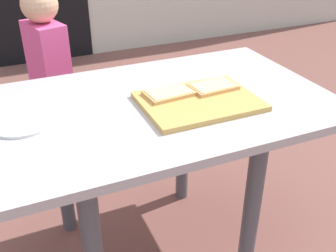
{
  "coord_description": "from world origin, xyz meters",
  "views": [
    {
      "loc": [
        -0.44,
        -1.22,
        1.39
      ],
      "look_at": [
        0.09,
        0.0,
        0.63
      ],
      "focal_mm": 42.75,
      "sensor_mm": 36.0,
      "label": 1
    }
  ],
  "objects_px": {
    "plate_white_right": "(224,84)",
    "plate_white_left": "(23,121)",
    "pizza_slice_far_right": "(213,86)",
    "dining_table": "(146,130)",
    "cutting_board": "(199,101)",
    "child_left": "(50,73)",
    "pizza_slice_far_left": "(169,93)"
  },
  "relations": [
    {
      "from": "plate_white_right",
      "to": "plate_white_left",
      "type": "relative_size",
      "value": 1.0
    },
    {
      "from": "pizza_slice_far_right",
      "to": "dining_table",
      "type": "bearing_deg",
      "value": 177.07
    },
    {
      "from": "dining_table",
      "to": "plate_white_right",
      "type": "bearing_deg",
      "value": 4.87
    },
    {
      "from": "pizza_slice_far_left",
      "to": "pizza_slice_far_right",
      "type": "xyz_separation_m",
      "value": [
        0.18,
        -0.01,
        0.0
      ]
    },
    {
      "from": "pizza_slice_far_left",
      "to": "pizza_slice_far_right",
      "type": "height_order",
      "value": "same"
    },
    {
      "from": "cutting_board",
      "to": "pizza_slice_far_right",
      "type": "relative_size",
      "value": 2.3
    },
    {
      "from": "pizza_slice_far_right",
      "to": "plate_white_left",
      "type": "bearing_deg",
      "value": 176.17
    },
    {
      "from": "plate_white_left",
      "to": "child_left",
      "type": "bearing_deg",
      "value": 75.76
    },
    {
      "from": "dining_table",
      "to": "plate_white_left",
      "type": "distance_m",
      "value": 0.44
    },
    {
      "from": "plate_white_left",
      "to": "child_left",
      "type": "xyz_separation_m",
      "value": [
        0.19,
        0.75,
        -0.14
      ]
    },
    {
      "from": "dining_table",
      "to": "pizza_slice_far_right",
      "type": "relative_size",
      "value": 7.73
    },
    {
      "from": "cutting_board",
      "to": "plate_white_right",
      "type": "relative_size",
      "value": 1.92
    },
    {
      "from": "dining_table",
      "to": "pizza_slice_far_right",
      "type": "distance_m",
      "value": 0.3
    },
    {
      "from": "plate_white_right",
      "to": "plate_white_left",
      "type": "bearing_deg",
      "value": 179.77
    },
    {
      "from": "cutting_board",
      "to": "child_left",
      "type": "bearing_deg",
      "value": 115.38
    },
    {
      "from": "pizza_slice_far_right",
      "to": "plate_white_left",
      "type": "relative_size",
      "value": 0.83
    },
    {
      "from": "pizza_slice_far_left",
      "to": "child_left",
      "type": "bearing_deg",
      "value": 112.23
    },
    {
      "from": "child_left",
      "to": "dining_table",
      "type": "bearing_deg",
      "value": -73.68
    },
    {
      "from": "dining_table",
      "to": "plate_white_right",
      "type": "distance_m",
      "value": 0.36
    },
    {
      "from": "plate_white_left",
      "to": "child_left",
      "type": "relative_size",
      "value": 0.21
    },
    {
      "from": "child_left",
      "to": "pizza_slice_far_left",
      "type": "bearing_deg",
      "value": -67.77
    },
    {
      "from": "plate_white_right",
      "to": "child_left",
      "type": "distance_m",
      "value": 0.96
    },
    {
      "from": "plate_white_left",
      "to": "cutting_board",
      "type": "bearing_deg",
      "value": -10.12
    },
    {
      "from": "plate_white_right",
      "to": "plate_white_left",
      "type": "height_order",
      "value": "same"
    },
    {
      "from": "cutting_board",
      "to": "pizza_slice_far_left",
      "type": "relative_size",
      "value": 2.27
    },
    {
      "from": "pizza_slice_far_right",
      "to": "plate_white_right",
      "type": "height_order",
      "value": "pizza_slice_far_right"
    },
    {
      "from": "dining_table",
      "to": "cutting_board",
      "type": "distance_m",
      "value": 0.23
    },
    {
      "from": "cutting_board",
      "to": "plate_white_left",
      "type": "height_order",
      "value": "cutting_board"
    },
    {
      "from": "dining_table",
      "to": "plate_white_left",
      "type": "xyz_separation_m",
      "value": [
        -0.42,
        0.03,
        0.11
      ]
    },
    {
      "from": "child_left",
      "to": "cutting_board",
      "type": "bearing_deg",
      "value": -64.62
    },
    {
      "from": "plate_white_right",
      "to": "plate_white_left",
      "type": "distance_m",
      "value": 0.77
    },
    {
      "from": "pizza_slice_far_left",
      "to": "pizza_slice_far_right",
      "type": "relative_size",
      "value": 1.01
    }
  ]
}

